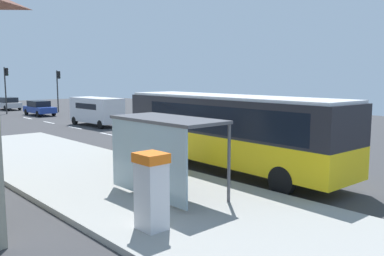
{
  "coord_description": "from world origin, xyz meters",
  "views": [
    {
      "loc": [
        -14.11,
        -10.32,
        3.97
      ],
      "look_at": [
        -1.0,
        4.0,
        1.5
      ],
      "focal_mm": 37.54,
      "sensor_mm": 36.0,
      "label": 1
    }
  ],
  "objects": [
    {
      "name": "traffic_light_near_side",
      "position": [
        5.5,
        33.54,
        3.15
      ],
      "size": [
        0.49,
        0.28,
        4.71
      ],
      "color": "#2D2D2D",
      "rests_on": "ground"
    },
    {
      "name": "bus",
      "position": [
        -1.71,
        1.02,
        1.84
      ],
      "size": [
        2.93,
        11.09,
        3.21
      ],
      "color": "yellow",
      "rests_on": "ground"
    },
    {
      "name": "lane_stripe_seg_3",
      "position": [
        0.25,
        9.0,
        0.01
      ],
      "size": [
        0.16,
        2.2,
        0.01
      ],
      "primitive_type": "cube",
      "color": "silver",
      "rests_on": "ground"
    },
    {
      "name": "lane_stripe_seg_4",
      "position": [
        0.25,
        14.0,
        0.01
      ],
      "size": [
        0.16,
        2.2,
        0.01
      ],
      "primitive_type": "cube",
      "color": "silver",
      "rests_on": "ground"
    },
    {
      "name": "bus_shelter",
      "position": [
        -6.41,
        -0.4,
        2.1
      ],
      "size": [
        1.8,
        4.0,
        2.5
      ],
      "color": "#4C4C51",
      "rests_on": "sidewalk_platform"
    },
    {
      "name": "lane_stripe_seg_5",
      "position": [
        0.25,
        19.0,
        0.01
      ],
      "size": [
        0.16,
        2.2,
        0.01
      ],
      "primitive_type": "cube",
      "color": "silver",
      "rests_on": "ground"
    },
    {
      "name": "sidewalk_platform",
      "position": [
        -6.4,
        2.0,
        0.09
      ],
      "size": [
        6.2,
        30.0,
        0.18
      ],
      "primitive_type": "cube",
      "color": "#999993",
      "rests_on": "ground"
    },
    {
      "name": "traffic_light_median",
      "position": [
        0.4,
        35.14,
        3.34
      ],
      "size": [
        0.49,
        0.28,
        5.02
      ],
      "color": "#2D2D2D",
      "rests_on": "ground"
    },
    {
      "name": "ticket_machine",
      "position": [
        -8.31,
        -2.5,
        1.17
      ],
      "size": [
        0.66,
        0.76,
        1.94
      ],
      "color": "silver",
      "rests_on": "sidewalk_platform"
    },
    {
      "name": "lane_stripe_seg_1",
      "position": [
        0.25,
        -1.0,
        0.01
      ],
      "size": [
        0.16,
        2.2,
        0.01
      ],
      "primitive_type": "cube",
      "color": "silver",
      "rests_on": "ground"
    },
    {
      "name": "recycling_bin_blue",
      "position": [
        -4.2,
        2.11,
        0.66
      ],
      "size": [
        0.52,
        0.52,
        0.95
      ],
      "primitive_type": "cylinder",
      "color": "blue",
      "rests_on": "sidewalk_platform"
    },
    {
      "name": "sedan_near",
      "position": [
        2.3,
        40.88,
        0.79
      ],
      "size": [
        1.98,
        4.47,
        1.52
      ],
      "color": "#B7B7BC",
      "rests_on": "ground"
    },
    {
      "name": "lane_stripe_seg_6",
      "position": [
        0.25,
        24.0,
        0.01
      ],
      "size": [
        0.16,
        2.2,
        0.01
      ],
      "primitive_type": "cube",
      "color": "silver",
      "rests_on": "ground"
    },
    {
      "name": "sedan_far",
      "position": [
        2.3,
        31.16,
        0.79
      ],
      "size": [
        1.89,
        4.42,
        1.52
      ],
      "color": "navy",
      "rests_on": "ground"
    },
    {
      "name": "lane_stripe_seg_2",
      "position": [
        0.25,
        4.0,
        0.01
      ],
      "size": [
        0.16,
        2.2,
        0.01
      ],
      "primitive_type": "cube",
      "color": "silver",
      "rests_on": "ground"
    },
    {
      "name": "white_van",
      "position": [
        2.2,
        19.04,
        1.34
      ],
      "size": [
        2.22,
        5.28,
        2.3
      ],
      "color": "silver",
      "rests_on": "ground"
    },
    {
      "name": "lane_stripe_seg_7",
      "position": [
        0.25,
        29.0,
        0.01
      ],
      "size": [
        0.16,
        2.2,
        0.01
      ],
      "primitive_type": "cube",
      "color": "silver",
      "rests_on": "ground"
    },
    {
      "name": "recycling_bin_yellow",
      "position": [
        -4.2,
        1.41,
        0.66
      ],
      "size": [
        0.52,
        0.52,
        0.95
      ],
      "primitive_type": "cylinder",
      "color": "yellow",
      "rests_on": "sidewalk_platform"
    },
    {
      "name": "ground_plane",
      "position": [
        0.0,
        14.0,
        -0.02
      ],
      "size": [
        56.0,
        92.0,
        0.04
      ],
      "primitive_type": "cube",
      "color": "#38383A"
    }
  ]
}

